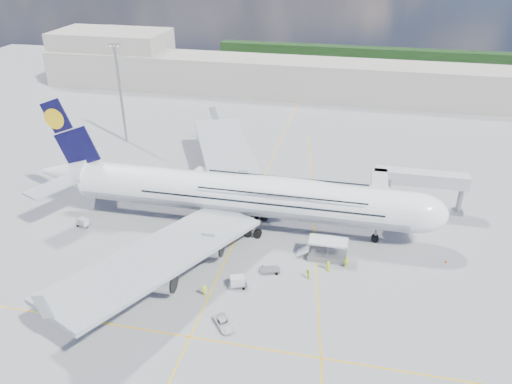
% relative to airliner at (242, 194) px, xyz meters
% --- Properties ---
extents(ground, '(300.00, 300.00, 0.00)m').
position_rel_airliner_xyz_m(ground, '(-0.26, -10.00, -6.87)').
color(ground, gray).
rests_on(ground, ground).
extents(taxi_line_main, '(0.25, 220.00, 0.01)m').
position_rel_airliner_xyz_m(taxi_line_main, '(-0.26, -10.00, -6.86)').
color(taxi_line_main, '#E5B00C').
rests_on(taxi_line_main, ground).
extents(taxi_line_cross, '(120.00, 0.25, 0.01)m').
position_rel_airliner_xyz_m(taxi_line_cross, '(-0.26, -30.00, -6.86)').
color(taxi_line_cross, '#E5B00C').
rests_on(taxi_line_cross, ground).
extents(taxi_line_diag, '(14.16, 99.06, 0.01)m').
position_rel_airliner_xyz_m(taxi_line_diag, '(13.74, -0.00, -6.86)').
color(taxi_line_diag, '#E5B00C').
rests_on(taxi_line_diag, ground).
extents(airliner, '(77.26, 79.15, 23.71)m').
position_rel_airliner_xyz_m(airliner, '(0.00, 0.00, 0.00)').
color(airliner, white).
rests_on(airliner, ground).
extents(jet_bridge, '(18.80, 12.10, 8.50)m').
position_rel_airliner_xyz_m(jet_bridge, '(29.55, 10.94, -0.02)').
color(jet_bridge, '#B7B7BC').
rests_on(jet_bridge, ground).
extents(cargo_loader, '(8.53, 3.20, 3.67)m').
position_rel_airliner_xyz_m(cargo_loader, '(16.56, -7.11, -5.62)').
color(cargo_loader, silver).
rests_on(cargo_loader, ground).
extents(light_mast, '(3.00, 0.70, 25.50)m').
position_rel_airliner_xyz_m(light_mast, '(-40.26, 35.00, 6.34)').
color(light_mast, gray).
rests_on(light_mast, ground).
extents(terminal, '(180.00, 16.00, 12.00)m').
position_rel_airliner_xyz_m(terminal, '(-0.26, 85.00, -0.87)').
color(terminal, '#B2AD9E').
rests_on(terminal, ground).
extents(hangar, '(40.00, 22.00, 18.00)m').
position_rel_airliner_xyz_m(hangar, '(-70.26, 90.00, 2.13)').
color(hangar, '#B2AD9E').
rests_on(hangar, ground).
extents(tree_line, '(160.00, 6.00, 8.00)m').
position_rel_airliner_xyz_m(tree_line, '(39.74, 130.00, -2.87)').
color(tree_line, '#193814').
rests_on(tree_line, ground).
extents(dolly_row_a, '(3.46, 2.40, 0.46)m').
position_rel_airliner_xyz_m(dolly_row_a, '(-14.83, -14.30, -6.51)').
color(dolly_row_a, gray).
rests_on(dolly_row_a, ground).
extents(dolly_row_b, '(2.68, 1.44, 0.39)m').
position_rel_airliner_xyz_m(dolly_row_b, '(-14.37, -12.47, -6.56)').
color(dolly_row_b, gray).
rests_on(dolly_row_b, ground).
extents(dolly_row_c, '(2.78, 1.66, 0.39)m').
position_rel_airliner_xyz_m(dolly_row_c, '(-8.78, -12.29, -6.57)').
color(dolly_row_c, gray).
rests_on(dolly_row_c, ground).
extents(dolly_back, '(2.84, 2.04, 1.62)m').
position_rel_airliner_xyz_m(dolly_back, '(-29.66, -6.46, -6.00)').
color(dolly_back, gray).
rests_on(dolly_back, ground).
extents(dolly_nose_far, '(3.69, 2.73, 0.48)m').
position_rel_airliner_xyz_m(dolly_nose_far, '(7.75, -12.94, -6.49)').
color(dolly_nose_far, gray).
rests_on(dolly_nose_far, ground).
extents(dolly_nose_near, '(3.32, 2.54, 1.87)m').
position_rel_airliner_xyz_m(dolly_nose_near, '(3.48, -17.86, -5.86)').
color(dolly_nose_near, gray).
rests_on(dolly_nose_near, ground).
extents(baggage_tug, '(3.10, 1.92, 1.80)m').
position_rel_airliner_xyz_m(baggage_tug, '(-10.99, -15.78, -6.07)').
color(baggage_tug, silver).
rests_on(baggage_tug, ground).
extents(catering_truck_inner, '(7.87, 4.03, 4.49)m').
position_rel_airliner_xyz_m(catering_truck_inner, '(-10.27, 13.03, -4.75)').
color(catering_truck_inner, gray).
rests_on(catering_truck_inner, ground).
extents(catering_truck_outer, '(7.42, 5.24, 4.08)m').
position_rel_airliner_xyz_m(catering_truck_outer, '(-11.52, 33.01, -4.97)').
color(catering_truck_outer, gray).
rests_on(catering_truck_outer, ground).
extents(service_van, '(4.20, 4.54, 1.18)m').
position_rel_airliner_xyz_m(service_van, '(3.76, -26.99, -6.28)').
color(service_van, silver).
rests_on(service_van, ground).
extents(crew_nose, '(0.84, 0.67, 2.01)m').
position_rel_airliner_xyz_m(crew_nose, '(20.04, -9.05, -5.86)').
color(crew_nose, '#C5E718').
rests_on(crew_nose, ground).
extents(crew_loader, '(1.05, 1.14, 1.89)m').
position_rel_airliner_xyz_m(crew_loader, '(14.11, -13.53, -5.92)').
color(crew_loader, '#CAFC1A').
rests_on(crew_loader, ground).
extents(crew_wing, '(0.74, 1.00, 1.58)m').
position_rel_airliner_xyz_m(crew_wing, '(-12.18, -15.05, -6.08)').
color(crew_wing, '#ACFF1A').
rests_on(crew_wing, ground).
extents(crew_van, '(1.04, 1.03, 1.82)m').
position_rel_airliner_xyz_m(crew_van, '(17.17, -10.65, -5.96)').
color(crew_van, '#CEE718').
rests_on(crew_van, ground).
extents(crew_tug, '(1.38, 0.90, 2.01)m').
position_rel_airliner_xyz_m(crew_tug, '(-0.88, -21.22, -5.86)').
color(crew_tug, '#DDF319').
rests_on(crew_tug, ground).
extents(cone_nose, '(0.44, 0.44, 0.56)m').
position_rel_airliner_xyz_m(cone_nose, '(36.61, -4.15, -6.60)').
color(cone_nose, red).
rests_on(cone_nose, ground).
extents(cone_wing_left_inner, '(0.48, 0.48, 0.61)m').
position_rel_airliner_xyz_m(cone_wing_left_inner, '(-0.49, 12.39, -6.58)').
color(cone_wing_left_inner, red).
rests_on(cone_wing_left_inner, ground).
extents(cone_wing_left_outer, '(0.45, 0.45, 0.58)m').
position_rel_airliner_xyz_m(cone_wing_left_outer, '(-15.39, 23.15, -6.59)').
color(cone_wing_left_outer, red).
rests_on(cone_wing_left_outer, ground).
extents(cone_wing_right_inner, '(0.42, 0.42, 0.54)m').
position_rel_airliner_xyz_m(cone_wing_right_inner, '(-11.64, -7.14, -6.61)').
color(cone_wing_right_inner, red).
rests_on(cone_wing_right_inner, ground).
extents(cone_wing_right_outer, '(0.43, 0.43, 0.54)m').
position_rel_airliner_xyz_m(cone_wing_right_outer, '(-13.38, -27.11, -6.61)').
color(cone_wing_right_outer, red).
rests_on(cone_wing_right_outer, ground).
extents(cone_tail, '(0.40, 0.40, 0.52)m').
position_rel_airliner_xyz_m(cone_tail, '(-31.54, 3.86, -6.62)').
color(cone_tail, red).
rests_on(cone_tail, ground).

